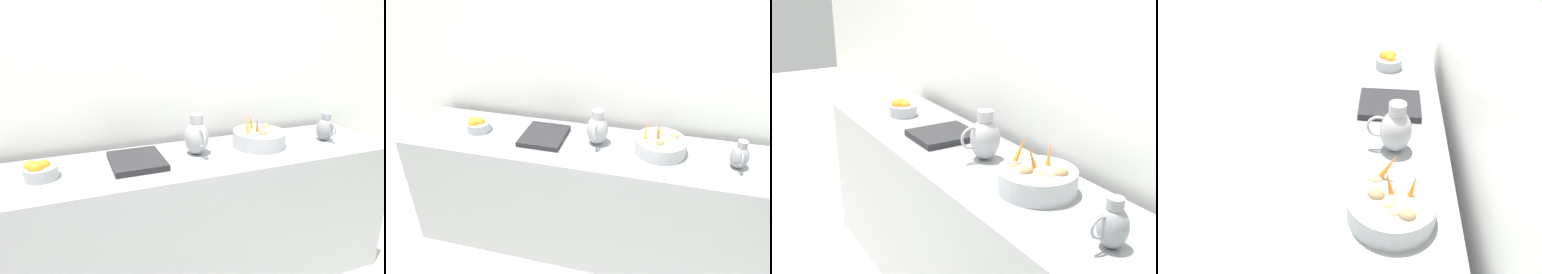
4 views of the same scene
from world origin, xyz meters
TOP-DOWN VIEW (x-y plane):
  - tile_wall_left at (-1.95, 0.21)m, footprint 0.10×7.88m
  - prep_counter at (-1.53, -0.29)m, footprint 0.61×2.67m
  - vegetable_colander at (-1.57, 0.19)m, footprint 0.34×0.34m
  - orange_bowl at (-1.54, -1.14)m, footprint 0.18×0.18m
  - metal_pitcher_tall at (-1.58, -0.24)m, footprint 0.21×0.15m
  - counter_sink_basin at (-1.55, -0.62)m, footprint 0.34×0.30m

SIDE VIEW (x-z plane):
  - prep_counter at x=-1.53m, z-range 0.00..0.93m
  - counter_sink_basin at x=-1.55m, z-range 0.93..0.96m
  - orange_bowl at x=-1.54m, z-range 0.92..1.03m
  - vegetable_colander at x=-1.57m, z-range 0.87..1.10m
  - metal_pitcher_tall at x=-1.58m, z-range 0.91..1.17m
  - tile_wall_left at x=-1.95m, z-range 0.00..3.00m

